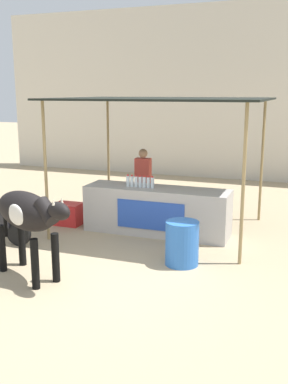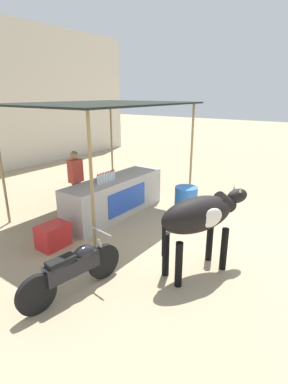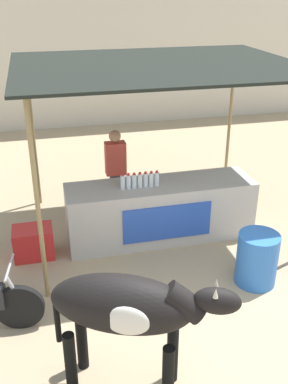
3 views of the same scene
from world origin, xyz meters
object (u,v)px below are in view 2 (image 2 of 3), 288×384
motorcycle_parked (74,269)px  stall_counter (115,197)px  water_barrel (186,202)px  cow (201,216)px  cooler_box (53,236)px  vendor_behind_counter (76,183)px

motorcycle_parked → stall_counter: bearing=29.5°
water_barrel → cow: (-2.10, -1.36, 0.65)m
cooler_box → water_barrel: bearing=-25.1°
cooler_box → motorcycle_parked: bearing=-117.2°
vendor_behind_counter → stall_counter: bearing=-52.3°
water_barrel → cow: 2.58m
cow → stall_counter: bearing=68.4°
vendor_behind_counter → cow: 3.66m
cooler_box → water_barrel: water_barrel is taller
vendor_behind_counter → cooler_box: size_ratio=2.75×
water_barrel → cow: cow is taller
cow → water_barrel: bearing=32.9°
stall_counter → water_barrel: 1.79m
stall_counter → motorcycle_parked: (-2.80, -1.58, -0.05)m
vendor_behind_counter → cow: vendor_behind_counter is taller
stall_counter → vendor_behind_counter: (-0.58, 0.75, 0.37)m
stall_counter → water_barrel: stall_counter is taller
stall_counter → vendor_behind_counter: 1.02m
stall_counter → vendor_behind_counter: bearing=127.7°
stall_counter → cooler_box: size_ratio=5.00×
vendor_behind_counter → cooler_box: (-1.45, -0.85, -0.61)m
vendor_behind_counter → water_barrel: size_ratio=2.17×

